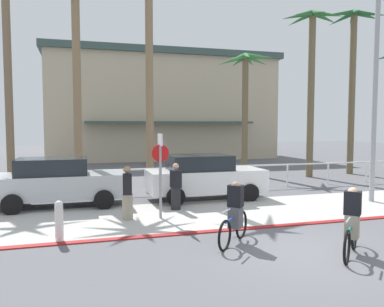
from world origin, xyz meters
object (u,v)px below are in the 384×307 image
(palm_tree_2, at_px, (76,29))
(car_white_2, at_px, (204,177))
(palm_tree_4, at_px, (246,84))
(palm_tree_5, at_px, (311,55))
(bollard_1, at_px, (59,220))
(car_silver_1, at_px, (58,182))
(streetlight_curb, at_px, (380,84))
(palm_tree_6, at_px, (353,57))
(cyclist_teal_0, at_px, (352,223))
(pedestrian_0, at_px, (127,195))
(pedestrian_1, at_px, (176,189))
(palm_tree_3, at_px, (149,32))
(cyclist_blue_1, at_px, (235,214))
(stop_sign_bike_lane, at_px, (160,163))
(palm_tree_1, at_px, (7,33))

(palm_tree_2, relative_size, car_white_2, 2.10)
(palm_tree_4, height_order, palm_tree_5, palm_tree_5)
(bollard_1, relative_size, car_silver_1, 0.23)
(streetlight_curb, xyz_separation_m, palm_tree_5, (1.70, 6.90, 2.26))
(bollard_1, xyz_separation_m, palm_tree_6, (15.55, 9.07, 6.12))
(streetlight_curb, relative_size, cyclist_teal_0, 5.00)
(palm_tree_4, xyz_separation_m, pedestrian_0, (-7.91, -9.19, -4.40))
(streetlight_curb, height_order, pedestrian_1, streetlight_curb)
(pedestrian_1, bearing_deg, palm_tree_3, 88.15)
(palm_tree_2, relative_size, pedestrian_0, 5.70)
(palm_tree_5, xyz_separation_m, cyclist_blue_1, (-8.49, -9.90, -5.84))
(bollard_1, relative_size, cyclist_teal_0, 0.67)
(stop_sign_bike_lane, distance_m, car_silver_1, 4.12)
(car_silver_1, bearing_deg, car_white_2, -1.53)
(palm_tree_1, xyz_separation_m, palm_tree_3, (6.28, -2.04, -0.01))
(palm_tree_3, bearing_deg, palm_tree_4, 23.40)
(palm_tree_1, height_order, palm_tree_2, palm_tree_1)
(car_silver_1, bearing_deg, pedestrian_0, -51.54)
(palm_tree_1, bearing_deg, bollard_1, -76.19)
(palm_tree_3, bearing_deg, pedestrian_0, -106.02)
(palm_tree_5, distance_m, car_white_2, 10.39)
(palm_tree_2, height_order, palm_tree_4, palm_tree_2)
(car_silver_1, bearing_deg, palm_tree_4, 33.65)
(pedestrian_0, bearing_deg, palm_tree_1, 116.98)
(palm_tree_2, xyz_separation_m, palm_tree_6, (15.02, 0.65, -0.38))
(pedestrian_1, bearing_deg, palm_tree_2, 117.58)
(palm_tree_6, bearing_deg, pedestrian_1, -151.62)
(palm_tree_1, height_order, pedestrian_0, palm_tree_1)
(bollard_1, height_order, palm_tree_5, palm_tree_5)
(palm_tree_4, bearing_deg, streetlight_curb, -83.47)
(palm_tree_2, distance_m, car_silver_1, 7.46)
(palm_tree_4, bearing_deg, pedestrian_0, -130.71)
(pedestrian_0, bearing_deg, palm_tree_4, 49.29)
(palm_tree_5, relative_size, palm_tree_6, 0.96)
(car_silver_1, distance_m, pedestrian_0, 3.28)
(stop_sign_bike_lane, height_order, palm_tree_2, palm_tree_2)
(stop_sign_bike_lane, xyz_separation_m, palm_tree_5, (9.69, 7.03, 4.86))
(palm_tree_5, height_order, palm_tree_6, palm_tree_6)
(bollard_1, relative_size, palm_tree_6, 0.11)
(cyclist_blue_1, relative_size, pedestrian_0, 0.93)
(palm_tree_3, height_order, pedestrian_0, palm_tree_3)
(streetlight_curb, bearing_deg, cyclist_blue_1, -156.13)
(palm_tree_5, height_order, cyclist_teal_0, palm_tree_5)
(streetlight_curb, bearing_deg, pedestrian_1, 172.91)
(palm_tree_3, bearing_deg, bollard_1, -114.37)
(palm_tree_5, distance_m, car_silver_1, 14.57)
(streetlight_curb, height_order, palm_tree_1, palm_tree_1)
(streetlight_curb, relative_size, palm_tree_1, 0.74)
(palm_tree_4, bearing_deg, bollard_1, -131.92)
(palm_tree_4, distance_m, car_silver_1, 12.69)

